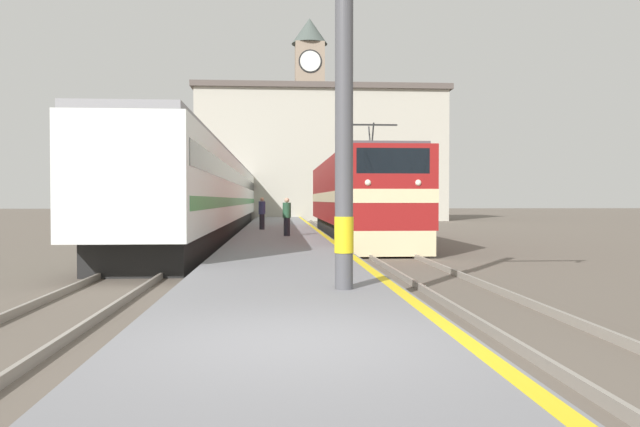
# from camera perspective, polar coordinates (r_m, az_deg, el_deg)

# --- Properties ---
(ground_plane) EXTENTS (200.00, 200.00, 0.00)m
(ground_plane) POSITION_cam_1_polar(r_m,az_deg,el_deg) (36.56, -3.67, -1.69)
(ground_plane) COLOR #60564C
(platform) EXTENTS (3.87, 140.00, 0.40)m
(platform) POSITION_cam_1_polar(r_m,az_deg,el_deg) (31.55, -3.62, -1.79)
(platform) COLOR slate
(platform) RESTS_ON ground
(rail_track_near) EXTENTS (2.83, 140.00, 0.16)m
(rail_track_near) POSITION_cam_1_polar(r_m,az_deg,el_deg) (31.77, 2.61, -2.08)
(rail_track_near) COLOR #60564C
(rail_track_near) RESTS_ON ground
(rail_track_far) EXTENTS (2.83, 140.00, 0.16)m
(rail_track_far) POSITION_cam_1_polar(r_m,az_deg,el_deg) (31.75, -10.18, -2.10)
(rail_track_far) COLOR #60564C
(rail_track_far) RESTS_ON ground
(locomotive_train) EXTENTS (2.92, 18.44, 4.80)m
(locomotive_train) POSITION_cam_1_polar(r_m,az_deg,el_deg) (28.67, 3.32, 1.42)
(locomotive_train) COLOR black
(locomotive_train) RESTS_ON ground
(passenger_train) EXTENTS (2.92, 52.22, 4.06)m
(passenger_train) POSITION_cam_1_polar(r_m,az_deg,el_deg) (40.08, -8.89, 1.68)
(passenger_train) COLOR black
(passenger_train) RESTS_ON ground
(catenary_mast) EXTENTS (2.84, 0.32, 7.04)m
(catenary_mast) POSITION_cam_1_polar(r_m,az_deg,el_deg) (10.50, 2.69, 12.18)
(catenary_mast) COLOR #4C4C51
(catenary_mast) RESTS_ON platform
(person_on_platform) EXTENTS (0.34, 0.34, 1.61)m
(person_on_platform) POSITION_cam_1_polar(r_m,az_deg,el_deg) (31.26, -5.33, 0.08)
(person_on_platform) COLOR #23232D
(person_on_platform) RESTS_ON platform
(second_waiting_passenger) EXTENTS (0.34, 0.34, 1.57)m
(second_waiting_passenger) POSITION_cam_1_polar(r_m,az_deg,el_deg) (25.56, -3.05, -0.23)
(second_waiting_passenger) COLOR #23232D
(second_waiting_passenger) RESTS_ON platform
(clock_tower) EXTENTS (3.84, 3.84, 21.32)m
(clock_tower) POSITION_cam_1_polar(r_m,az_deg,el_deg) (67.73, -0.96, 9.26)
(clock_tower) COLOR gray
(clock_tower) RESTS_ON ground
(station_building) EXTENTS (22.94, 8.46, 12.13)m
(station_building) POSITION_cam_1_polar(r_m,az_deg,el_deg) (58.41, 0.01, 5.39)
(station_building) COLOR #B7B2A3
(station_building) RESTS_ON ground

